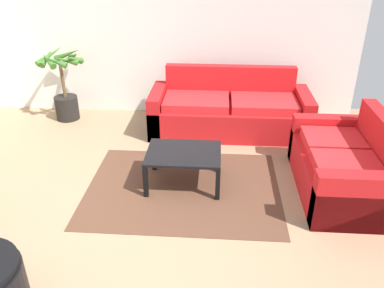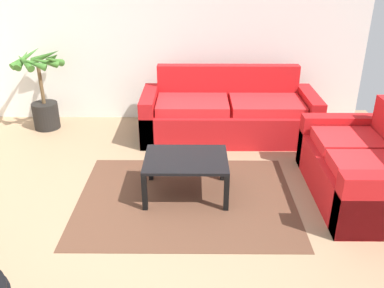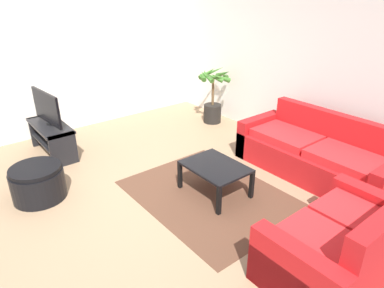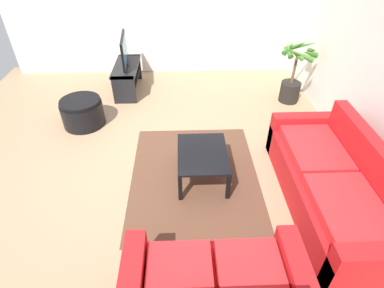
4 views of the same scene
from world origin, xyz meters
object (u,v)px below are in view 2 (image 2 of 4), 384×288
at_px(coffee_table, 186,163).
at_px(couch_loveseat, 363,170).
at_px(couch_main, 228,115).
at_px(potted_palm, 43,93).

bearing_deg(coffee_table, couch_loveseat, -0.26).
bearing_deg(couch_loveseat, couch_main, 129.76).
bearing_deg(potted_palm, coffee_table, -41.21).
distance_m(couch_main, potted_palm, 2.58).
height_order(couch_main, couch_loveseat, same).
relative_size(couch_main, coffee_table, 2.73).
relative_size(couch_main, couch_loveseat, 1.50).
xyz_separation_m(couch_main, couch_loveseat, (1.25, -1.50, -0.01)).
relative_size(couch_loveseat, potted_palm, 1.37).
bearing_deg(couch_main, potted_palm, 173.92).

